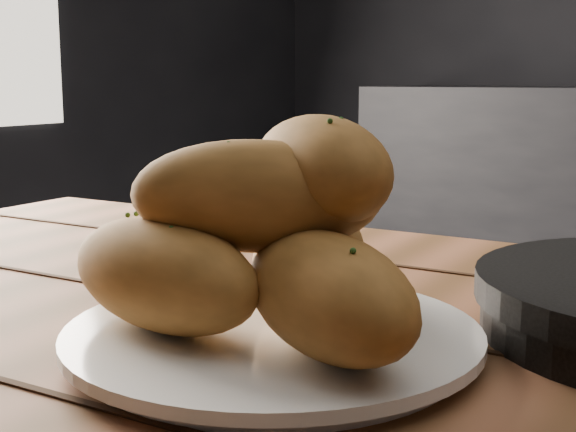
# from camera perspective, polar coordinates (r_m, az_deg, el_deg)

# --- Properties ---
(plate) EXTENTS (0.28, 0.28, 0.02)m
(plate) POSITION_cam_1_polar(r_m,az_deg,el_deg) (0.54, -1.09, -8.75)
(plate) COLOR white
(plate) RESTS_ON table
(bread_rolls) EXTENTS (0.30, 0.26, 0.14)m
(bread_rolls) POSITION_cam_1_polar(r_m,az_deg,el_deg) (0.53, -1.08, -1.57)
(bread_rolls) COLOR #AA6D2F
(bread_rolls) RESTS_ON plate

